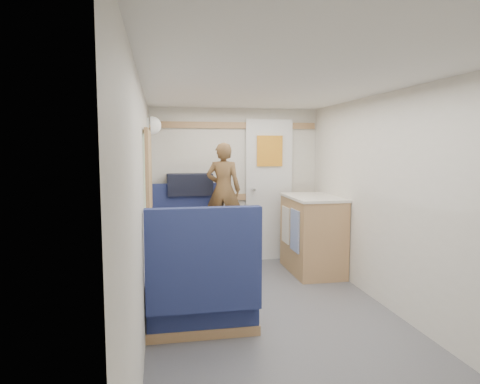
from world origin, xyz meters
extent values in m
plane|color=#515156|center=(0.00, 0.00, 0.00)|extent=(4.50, 4.50, 0.00)
plane|color=silver|center=(0.00, 0.00, 2.00)|extent=(4.50, 4.50, 0.00)
cube|color=silver|center=(0.00, 2.25, 1.00)|extent=(2.20, 0.02, 2.00)
cube|color=silver|center=(-1.10, 0.00, 1.00)|extent=(0.02, 4.50, 2.00)
cube|color=silver|center=(1.10, 0.00, 1.00)|extent=(0.02, 4.50, 2.00)
cube|color=#A37C4A|center=(0.00, 2.23, 0.85)|extent=(2.15, 0.02, 0.08)
cube|color=#A37C4A|center=(0.00, 2.23, 1.78)|extent=(2.15, 0.02, 0.08)
cube|color=#95A48B|center=(-1.08, 1.00, 1.25)|extent=(0.04, 1.30, 0.72)
cube|color=white|center=(0.45, 2.22, 0.93)|extent=(0.62, 0.04, 1.86)
cube|color=gold|center=(0.45, 2.19, 1.45)|extent=(0.34, 0.03, 0.40)
cylinder|color=silver|center=(0.23, 2.17, 0.95)|extent=(0.04, 0.10, 0.04)
cube|color=white|center=(-0.65, 1.00, 0.70)|extent=(0.62, 0.92, 0.04)
cylinder|color=silver|center=(-0.65, 1.00, 0.35)|extent=(0.08, 0.08, 0.66)
cylinder|color=silver|center=(-0.65, 1.00, 0.01)|extent=(0.36, 0.36, 0.03)
cube|color=#172649|center=(-0.65, 1.80, 0.23)|extent=(0.88, 0.50, 0.45)
cube|color=#172649|center=(-0.65, 2.08, 0.65)|extent=(0.88, 0.10, 0.80)
cube|color=#A37C4A|center=(-0.65, 1.80, 0.04)|extent=(0.90, 0.52, 0.08)
cube|color=#172649|center=(-0.65, 0.20, 0.23)|extent=(0.88, 0.50, 0.45)
cube|color=#172649|center=(-0.65, -0.08, 0.65)|extent=(0.88, 0.10, 0.80)
cube|color=#A37C4A|center=(-0.65, 0.20, 0.04)|extent=(0.90, 0.52, 0.08)
cube|color=#A37C4A|center=(-0.65, 2.12, 0.88)|extent=(0.90, 0.14, 0.04)
sphere|color=white|center=(-1.04, 1.85, 1.75)|extent=(0.20, 0.20, 0.20)
cube|color=#A37C4A|center=(0.82, 1.55, 0.45)|extent=(0.54, 0.90, 0.90)
cube|color=silver|center=(0.82, 1.55, 0.91)|extent=(0.56, 0.92, 0.03)
cube|color=#5972B2|center=(0.54, 1.37, 0.55)|extent=(0.01, 0.30, 0.48)
cube|color=silver|center=(0.54, 1.73, 0.55)|extent=(0.01, 0.28, 0.44)
imported|color=brown|center=(-0.24, 1.69, 1.00)|extent=(0.46, 0.37, 1.10)
cube|color=black|center=(-0.60, 2.12, 1.03)|extent=(0.56, 0.28, 0.27)
cube|color=silver|center=(-0.46, 0.63, 0.73)|extent=(0.37, 0.41, 0.02)
sphere|color=#EA580A|center=(-0.50, 0.78, 0.77)|extent=(0.07, 0.07, 0.07)
cube|color=#DEC480|center=(-0.52, 0.83, 0.76)|extent=(0.12, 0.08, 0.04)
cylinder|color=white|center=(-0.72, 0.82, 0.72)|extent=(0.06, 0.06, 0.01)
cylinder|color=white|center=(-0.72, 0.82, 0.78)|extent=(0.01, 0.01, 0.10)
sphere|color=#490711|center=(-0.72, 0.82, 0.85)|extent=(0.08, 0.08, 0.08)
cylinder|color=white|center=(-0.84, 0.73, 0.78)|extent=(0.08, 0.08, 0.12)
cylinder|color=white|center=(-0.81, 1.38, 0.78)|extent=(0.08, 0.08, 0.12)
cylinder|color=white|center=(-0.55, 0.99, 0.78)|extent=(0.07, 0.07, 0.11)
cylinder|color=#946015|center=(-0.55, 1.01, 0.77)|extent=(0.07, 0.07, 0.11)
cylinder|color=black|center=(-0.61, 1.08, 0.77)|extent=(0.03, 0.03, 0.09)
cylinder|color=white|center=(-0.58, 1.04, 0.76)|extent=(0.03, 0.03, 0.09)
cube|color=brown|center=(-0.43, 1.33, 0.77)|extent=(0.22, 0.28, 0.10)
camera|label=1|loc=(-0.97, -3.24, 1.50)|focal=32.00mm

